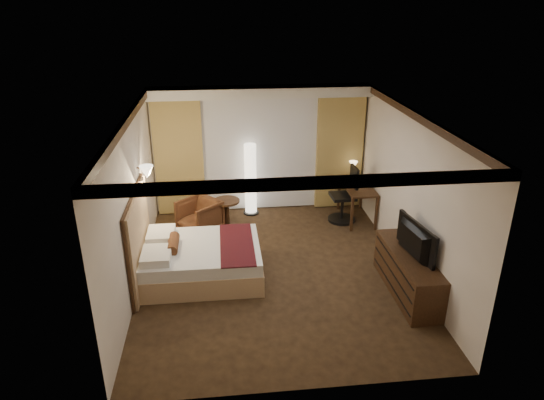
{
  "coord_description": "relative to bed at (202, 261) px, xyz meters",
  "views": [
    {
      "loc": [
        -0.84,
        -7.15,
        4.37
      ],
      "look_at": [
        0.0,
        0.4,
        1.15
      ],
      "focal_mm": 32.0,
      "sensor_mm": 36.0,
      "label": 1
    }
  ],
  "objects": [
    {
      "name": "headboard",
      "position": [
        -0.98,
        0.0,
        0.47
      ],
      "size": [
        0.12,
        1.82,
        1.5
      ],
      "primitive_type": null,
      "color": "tan",
      "rests_on": "floor"
    },
    {
      "name": "left_wall",
      "position": [
        -1.03,
        0.03,
        1.07
      ],
      "size": [
        0.02,
        5.5,
        2.7
      ],
      "primitive_type": "cube",
      "color": "beige",
      "rests_on": "floor"
    },
    {
      "name": "desk",
      "position": [
        3.17,
        1.92,
        0.09
      ],
      "size": [
        0.55,
        1.19,
        0.75
      ],
      "primitive_type": null,
      "color": "black",
      "rests_on": "floor"
    },
    {
      "name": "dresser",
      "position": [
        3.22,
        -0.85,
        0.06
      ],
      "size": [
        0.5,
        1.77,
        0.69
      ],
      "primitive_type": null,
      "color": "black",
      "rests_on": "floor"
    },
    {
      "name": "curtain_sheer",
      "position": [
        1.22,
        2.7,
        0.97
      ],
      "size": [
        2.48,
        0.04,
        2.45
      ],
      "primitive_type": "cube",
      "color": "silver",
      "rests_on": "back_wall"
    },
    {
      "name": "office_chair",
      "position": [
        2.85,
        1.87,
        0.31
      ],
      "size": [
        0.59,
        0.59,
        1.18
      ],
      "primitive_type": null,
      "rotation": [
        0.0,
        0.0,
        0.04
      ],
      "color": "black",
      "rests_on": "floor"
    },
    {
      "name": "right_wall",
      "position": [
        3.47,
        0.03,
        1.07
      ],
      "size": [
        0.02,
        5.5,
        2.7
      ],
      "primitive_type": "cube",
      "color": "beige",
      "rests_on": "floor"
    },
    {
      "name": "crown_molding",
      "position": [
        1.22,
        0.03,
        2.36
      ],
      "size": [
        4.5,
        5.5,
        0.12
      ],
      "primitive_type": null,
      "color": "black",
      "rests_on": "ceiling"
    },
    {
      "name": "curtain_right_drape",
      "position": [
        2.92,
        2.64,
        0.97
      ],
      "size": [
        1.0,
        0.14,
        2.45
      ],
      "primitive_type": "cube",
      "color": "tan",
      "rests_on": "back_wall"
    },
    {
      "name": "side_table",
      "position": [
        0.46,
        1.85,
        0.01
      ],
      "size": [
        0.53,
        0.53,
        0.58
      ],
      "primitive_type": null,
      "color": "black",
      "rests_on": "floor"
    },
    {
      "name": "armchair",
      "position": [
        -0.09,
        1.7,
        0.08
      ],
      "size": [
        0.96,
        0.96,
        0.72
      ],
      "primitive_type": "imported",
      "rotation": [
        0.0,
        0.0,
        -0.84
      ],
      "color": "#532719",
      "rests_on": "floor"
    },
    {
      "name": "wall_sconce",
      "position": [
        -0.87,
        0.76,
        1.34
      ],
      "size": [
        0.24,
        0.24,
        0.24
      ],
      "primitive_type": null,
      "color": "white",
      "rests_on": "left_wall"
    },
    {
      "name": "floor",
      "position": [
        1.22,
        0.03,
        -0.28
      ],
      "size": [
        4.5,
        5.5,
        0.01
      ],
      "primitive_type": "cube",
      "color": "black",
      "rests_on": "ground"
    },
    {
      "name": "back_wall",
      "position": [
        1.22,
        2.78,
        1.07
      ],
      "size": [
        4.5,
        0.02,
        2.7
      ],
      "primitive_type": "cube",
      "color": "beige",
      "rests_on": "floor"
    },
    {
      "name": "floor_lamp",
      "position": [
        0.99,
        2.46,
        0.5
      ],
      "size": [
        0.33,
        0.33,
        1.56
      ],
      "primitive_type": null,
      "color": "white",
      "rests_on": "floor"
    },
    {
      "name": "ceiling",
      "position": [
        1.22,
        0.03,
        2.42
      ],
      "size": [
        4.5,
        5.5,
        0.01
      ],
      "primitive_type": "cube",
      "color": "white",
      "rests_on": "back_wall"
    },
    {
      "name": "curtain_left_drape",
      "position": [
        -0.48,
        2.64,
        0.97
      ],
      "size": [
        1.0,
        0.14,
        2.45
      ],
      "primitive_type": "cube",
      "color": "tan",
      "rests_on": "back_wall"
    },
    {
      "name": "television",
      "position": [
        3.19,
        -0.85,
        0.71
      ],
      "size": [
        0.76,
        1.14,
        0.14
      ],
      "primitive_type": "imported",
      "rotation": [
        0.0,
        0.0,
        1.72
      ],
      "color": "black",
      "rests_on": "dresser"
    },
    {
      "name": "desk_lamp",
      "position": [
        3.17,
        2.37,
        0.64
      ],
      "size": [
        0.18,
        0.18,
        0.34
      ],
      "primitive_type": null,
      "color": "#FFD899",
      "rests_on": "desk"
    },
    {
      "name": "soffit",
      "position": [
        1.22,
        2.53,
        2.32
      ],
      "size": [
        4.5,
        0.5,
        0.2
      ],
      "primitive_type": "cube",
      "color": "white",
      "rests_on": "ceiling"
    },
    {
      "name": "bed",
      "position": [
        0.0,
        0.0,
        0.0
      ],
      "size": [
        1.94,
        1.52,
        0.57
      ],
      "primitive_type": null,
      "color": "white",
      "rests_on": "floor"
    }
  ]
}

